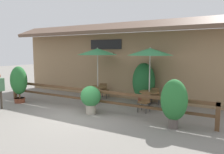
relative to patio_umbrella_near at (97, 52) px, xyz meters
name	(u,v)px	position (x,y,z in m)	size (l,w,h in m)	color
ground_plane	(75,116)	(0.73, -2.78, -2.59)	(60.00, 60.00, 0.00)	gray
building_facade	(122,59)	(0.73, 1.32, -0.42)	(14.28, 1.49, 4.23)	#997A56
patio_railing	(90,95)	(0.73, -1.73, -1.89)	(10.40, 0.14, 0.95)	brown
patio_umbrella_near	(97,52)	(0.00, 0.00, 0.00)	(2.09, 2.09, 2.80)	#B7B2A8
dining_table_near	(98,89)	(0.00, 0.00, -1.98)	(0.91, 0.91, 0.77)	brown
chair_near_streetside	(90,94)	(0.05, -0.74, -2.11)	(0.50, 0.50, 0.86)	brown
chair_near_wallside	(104,90)	(-0.06, 0.74, -2.11)	(0.49, 0.49, 0.86)	brown
patio_umbrella_middle	(150,52)	(2.86, -0.02, 0.00)	(2.09, 2.09, 2.80)	#B7B2A8
dining_table_middle	(149,95)	(2.86, -0.02, -1.98)	(0.91, 0.91, 0.77)	brown
chair_middle_streetside	(145,101)	(2.93, -0.76, -2.11)	(0.44, 0.44, 0.86)	brown
chair_middle_wallside	(155,95)	(2.90, 0.73, -2.11)	(0.49, 0.49, 0.86)	brown
potted_plant_entrance_palm	(174,101)	(4.53, -2.19, -1.64)	(0.90, 0.81, 1.69)	#564C47
potted_plant_broad_leaf	(91,98)	(1.08, -2.17, -1.90)	(0.88, 0.79, 1.18)	#B7AD99
potted_plant_corner_fern	(19,82)	(-3.25, -2.33, -1.51)	(0.88, 0.79, 1.86)	brown
potted_plant_tall_tropical	(144,82)	(2.27, 0.77, -1.53)	(1.15, 1.04, 2.03)	brown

